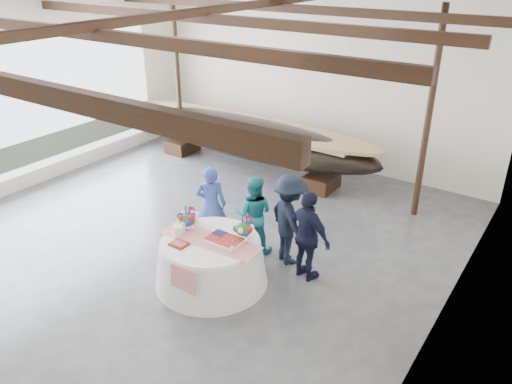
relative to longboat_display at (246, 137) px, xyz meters
The scene contains 14 objects.
floor 4.59m from the longboat_display, 74.90° to the right, with size 10.00×12.00×0.01m, color #3D3D42.
wall_back 2.43m from the longboat_display, 54.79° to the left, with size 10.00×0.02×4.50m, color silver.
wall_left 5.94m from the longboat_display, 131.42° to the right, with size 0.02×12.00×4.50m, color silver.
wall_right 7.66m from the longboat_display, 35.12° to the right, with size 0.02×12.00×4.50m, color silver.
ceiling 5.75m from the longboat_display, 74.90° to the right, with size 10.00×12.00×0.01m, color white.
pavilion_structure 4.87m from the longboat_display, 71.89° to the right, with size 9.80×11.76×4.50m.
open_bay 5.12m from the longboat_display, 138.51° to the right, with size 0.03×7.00×3.20m.
longboat_display is the anchor object (origin of this frame).
banquet_table 5.28m from the longboat_display, 61.19° to the right, with size 2.01×2.01×0.86m.
tabletop_items 5.10m from the longboat_display, 60.94° to the right, with size 1.88×1.05×0.40m.
guest_woman_blue 3.86m from the longboat_display, 64.73° to the right, with size 0.60×0.39×1.64m, color navy.
guest_woman_teal 4.15m from the longboat_display, 52.39° to the right, with size 0.76×0.59×1.57m, color teal.
guest_man_left 4.64m from the longboat_display, 44.41° to the right, with size 1.15×0.66×1.78m, color black.
guest_man_right 5.23m from the longboat_display, 42.43° to the right, with size 1.00×0.42×1.70m, color black.
Camera 1 is at (6.20, -5.92, 5.30)m, focal length 35.00 mm.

